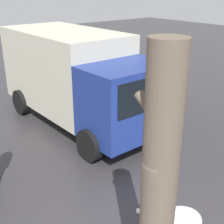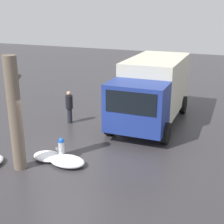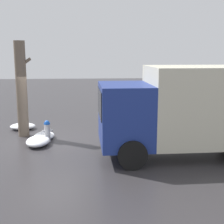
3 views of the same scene
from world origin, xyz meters
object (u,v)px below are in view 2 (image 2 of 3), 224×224
object	(u,v)px
delivery_truck	(153,88)
tree_trunk	(15,115)
pedestrian	(69,106)
fire_hydrant	(61,148)

from	to	relation	value
delivery_truck	tree_trunk	bearing A→B (deg)	64.81
pedestrian	fire_hydrant	bearing A→B (deg)	-38.50
fire_hydrant	tree_trunk	distance (m)	2.14
tree_trunk	delivery_truck	bearing A→B (deg)	-24.08
tree_trunk	delivery_truck	world-z (taller)	tree_trunk
fire_hydrant	tree_trunk	xyz separation A→B (m)	(-1.11, 1.00, 1.54)
tree_trunk	pedestrian	bearing A→B (deg)	8.55
fire_hydrant	delivery_truck	xyz separation A→B (m)	(5.32, -1.87, 1.20)
fire_hydrant	tree_trunk	world-z (taller)	tree_trunk
tree_trunk	delivery_truck	size ratio (longest dim) A/B	0.61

